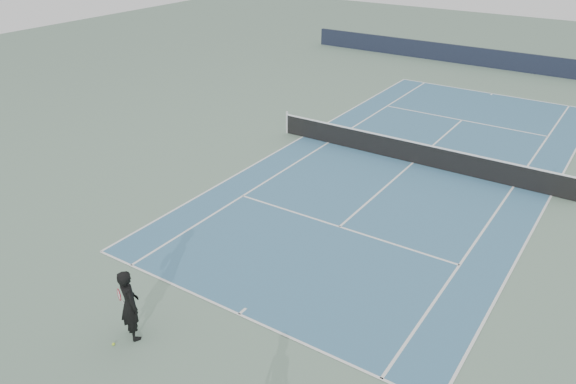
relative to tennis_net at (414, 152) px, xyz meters
The scene contains 6 objects.
ground 0.50m from the tennis_net, ahead, with size 80.00×80.00×0.00m, color slate.
court_surface 0.50m from the tennis_net, ahead, with size 10.97×23.77×0.01m, color #3B6B8B.
tennis_net is the anchor object (origin of this frame).
windscreen_far 17.89m from the tennis_net, 90.00° to the left, with size 30.00×0.25×1.20m, color black.
tennis_player 14.09m from the tennis_net, 96.93° to the right, with size 0.89×0.77×1.94m.
tennis_ball 14.64m from the tennis_net, 97.29° to the right, with size 0.07×0.07×0.07m, color #BCE72F.
Camera 1 is at (7.59, -20.96, 9.60)m, focal length 35.00 mm.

